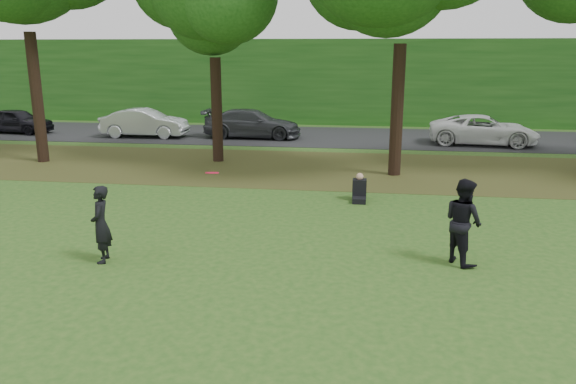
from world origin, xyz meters
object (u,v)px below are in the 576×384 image
object	(u,v)px
player_left	(101,224)
player_right	(463,221)
frisbee	(212,173)
seated_person	(359,190)

from	to	relation	value
player_left	player_right	size ratio (longest dim) A/B	0.91
player_left	frisbee	size ratio (longest dim) A/B	5.75
player_right	seated_person	xyz separation A→B (m)	(-2.24, 4.80, -0.61)
frisbee	player_right	bearing A→B (deg)	10.82
player_right	frisbee	bearing A→B (deg)	69.78
player_right	frisbee	world-z (taller)	frisbee
seated_person	player_right	bearing A→B (deg)	-65.71
player_left	frisbee	xyz separation A→B (m)	(2.46, 0.03, 1.19)
player_left	player_right	distance (m)	7.67
player_left	frisbee	bearing A→B (deg)	75.56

